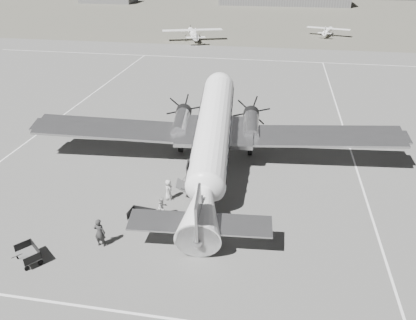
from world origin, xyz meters
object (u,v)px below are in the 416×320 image
(dc3_airliner, at_px, (212,139))
(passenger, at_px, (168,190))
(light_plane_right, at_px, (328,32))
(baggage_cart_far, at_px, (29,255))
(baggage_cart_near, at_px, (142,217))
(light_plane_left, at_px, (193,35))
(ground_crew, at_px, (100,233))
(ramp_agent, at_px, (162,208))

(dc3_airliner, relative_size, passenger, 19.88)
(light_plane_right, xyz_separation_m, baggage_cart_far, (-23.11, -74.97, -0.46))
(baggage_cart_near, bearing_deg, dc3_airliner, 72.41)
(light_plane_left, relative_size, ground_crew, 6.21)
(light_plane_left, relative_size, baggage_cart_far, 7.03)
(light_plane_left, height_order, baggage_cart_far, light_plane_left)
(dc3_airliner, height_order, passenger, dc3_airliner)
(dc3_airliner, relative_size, light_plane_left, 2.61)
(dc3_airliner, xyz_separation_m, light_plane_right, (14.37, 62.69, -2.05))
(dc3_airliner, xyz_separation_m, light_plane_left, (-12.58, 52.73, -1.74))
(light_plane_left, xyz_separation_m, baggage_cart_near, (9.14, -60.34, -0.75))
(light_plane_left, bearing_deg, passenger, -98.70)
(baggage_cart_near, height_order, ramp_agent, ramp_agent)
(ground_crew, bearing_deg, ramp_agent, -128.51)
(baggage_cart_far, relative_size, ramp_agent, 1.09)
(baggage_cart_far, height_order, ground_crew, ground_crew)
(dc3_airliner, relative_size, baggage_cart_far, 18.38)
(baggage_cart_near, relative_size, ramp_agent, 1.12)
(baggage_cart_near, height_order, ground_crew, ground_crew)
(dc3_airliner, distance_m, ramp_agent, 7.40)
(light_plane_left, bearing_deg, baggage_cart_far, -105.35)
(ramp_agent, bearing_deg, ground_crew, 173.96)
(ramp_agent, bearing_deg, baggage_cart_far, 164.84)
(dc3_airliner, bearing_deg, light_plane_right, 72.38)
(dc3_airliner, bearing_deg, ramp_agent, -113.65)
(dc3_airliner, height_order, light_plane_right, dc3_airliner)
(light_plane_right, height_order, passenger, light_plane_right)
(dc3_airliner, xyz_separation_m, ramp_agent, (-2.29, -6.68, -2.20))
(baggage_cart_near, xyz_separation_m, ground_crew, (-1.78, -2.58, 0.47))
(light_plane_left, relative_size, light_plane_right, 1.33)
(ground_crew, distance_m, passenger, 6.41)
(baggage_cart_near, bearing_deg, ground_crew, -117.82)
(light_plane_right, height_order, baggage_cart_far, light_plane_right)
(ramp_agent, relative_size, passenger, 1.00)
(light_plane_right, distance_m, baggage_cart_far, 78.45)
(dc3_airliner, distance_m, passenger, 5.50)
(ground_crew, xyz_separation_m, passenger, (2.74, 5.80, -0.18))
(light_plane_left, distance_m, baggage_cart_far, 65.13)
(light_plane_left, height_order, passenger, light_plane_left)
(dc3_airliner, xyz_separation_m, baggage_cart_near, (-3.44, -7.61, -2.49))
(baggage_cart_near, relative_size, passenger, 1.12)
(ground_crew, bearing_deg, baggage_cart_far, 32.19)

